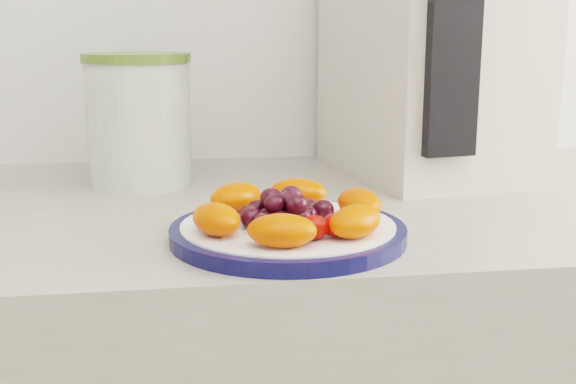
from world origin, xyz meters
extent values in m
cylinder|color=#0B0E3B|center=(-0.09, 1.02, 0.91)|extent=(0.24, 0.24, 0.01)
cylinder|color=white|center=(-0.09, 1.02, 0.91)|extent=(0.22, 0.22, 0.02)
cylinder|color=#375A16|center=(-0.25, 1.32, 0.98)|extent=(0.17, 0.17, 0.17)
cylinder|color=#4E6827|center=(-0.25, 1.32, 1.07)|extent=(0.18, 0.18, 0.01)
cube|color=beige|center=(0.16, 1.34, 1.09)|extent=(0.27, 0.34, 0.39)
cube|color=black|center=(0.13, 1.17, 1.10)|extent=(0.07, 0.03, 0.29)
ellipsoid|color=#EC3100|center=(-0.01, 1.04, 0.93)|extent=(0.05, 0.07, 0.03)
ellipsoid|color=#EC3100|center=(-0.07, 1.10, 0.93)|extent=(0.07, 0.06, 0.03)
ellipsoid|color=#EC3100|center=(-0.14, 1.08, 0.93)|extent=(0.08, 0.07, 0.03)
ellipsoid|color=#EC3100|center=(-0.16, 1.00, 0.93)|extent=(0.06, 0.07, 0.03)
ellipsoid|color=#EC3100|center=(-0.11, 0.95, 0.93)|extent=(0.07, 0.05, 0.03)
ellipsoid|color=#EC3100|center=(-0.03, 0.97, 0.93)|extent=(0.07, 0.07, 0.03)
ellipsoid|color=black|center=(-0.09, 1.02, 0.93)|extent=(0.02, 0.02, 0.02)
ellipsoid|color=black|center=(-0.07, 1.02, 0.93)|extent=(0.02, 0.02, 0.02)
ellipsoid|color=black|center=(-0.08, 1.04, 0.93)|extent=(0.02, 0.02, 0.02)
ellipsoid|color=black|center=(-0.10, 1.04, 0.93)|extent=(0.02, 0.02, 0.02)
ellipsoid|color=black|center=(-0.11, 1.02, 0.93)|extent=(0.02, 0.02, 0.02)
ellipsoid|color=black|center=(-0.10, 1.00, 0.93)|extent=(0.02, 0.02, 0.02)
ellipsoid|color=black|center=(-0.08, 1.00, 0.93)|extent=(0.02, 0.02, 0.02)
ellipsoid|color=black|center=(-0.05, 1.03, 0.93)|extent=(0.02, 0.02, 0.02)
ellipsoid|color=black|center=(-0.06, 1.05, 0.93)|extent=(0.02, 0.02, 0.02)
ellipsoid|color=black|center=(-0.08, 1.06, 0.93)|extent=(0.02, 0.02, 0.02)
ellipsoid|color=black|center=(-0.10, 1.06, 0.93)|extent=(0.02, 0.02, 0.02)
ellipsoid|color=black|center=(-0.12, 1.05, 0.93)|extent=(0.02, 0.02, 0.02)
ellipsoid|color=black|center=(-0.13, 1.03, 0.93)|extent=(0.02, 0.02, 0.02)
ellipsoid|color=black|center=(-0.13, 1.01, 0.93)|extent=(0.02, 0.02, 0.02)
ellipsoid|color=black|center=(-0.12, 0.99, 0.93)|extent=(0.02, 0.02, 0.02)
ellipsoid|color=black|center=(-0.10, 0.98, 0.93)|extent=(0.02, 0.02, 0.02)
ellipsoid|color=black|center=(-0.09, 1.02, 0.94)|extent=(0.02, 0.02, 0.02)
ellipsoid|color=black|center=(-0.08, 1.04, 0.94)|extent=(0.02, 0.02, 0.02)
ellipsoid|color=black|center=(-0.11, 1.03, 0.94)|extent=(0.02, 0.02, 0.02)
ellipsoid|color=black|center=(-0.11, 1.01, 0.94)|extent=(0.02, 0.02, 0.02)
ellipsoid|color=black|center=(-0.08, 1.00, 0.94)|extent=(0.02, 0.02, 0.02)
ellipsoid|color=#C50802|center=(-0.07, 0.96, 0.93)|extent=(0.03, 0.03, 0.02)
ellipsoid|color=#C50802|center=(-0.05, 0.97, 0.93)|extent=(0.04, 0.03, 0.02)
camera|label=1|loc=(-0.20, 0.33, 1.11)|focal=45.00mm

